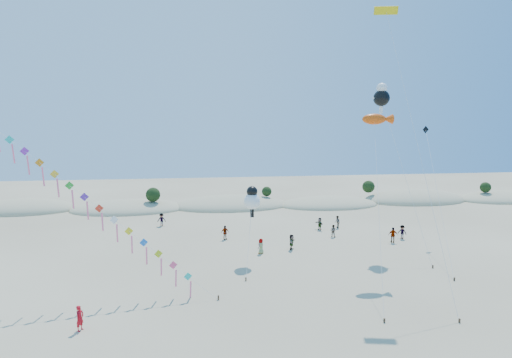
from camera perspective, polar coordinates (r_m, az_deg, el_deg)
The scene contains 9 objects.
dune_ridge at distance 69.51m, azimuth -2.57°, elevation -3.53°, with size 145.30×11.49×5.57m.
kite_train at distance 38.40m, azimuth -30.60°, elevation 4.93°, with size 31.03×6.99×24.58m.
fish_kite at distance 41.75m, azimuth 15.89°, elevation 7.64°, with size 5.55×12.43×14.50m.
cartoon_kite_low at distance 42.09m, azimuth -0.53°, elevation -2.71°, with size 2.11×6.47×7.48m.
cartoon_kite_high at distance 49.60m, azimuth 16.40°, elevation 10.54°, with size 2.82×10.02×17.91m.
parafoil_kite at distance 40.49m, azimuth 17.15°, elevation 19.83°, with size 2.62×11.12×23.57m.
dark_kite at distance 49.81m, azimuth 22.56°, elevation 1.15°, with size 5.13×14.64×13.21m.
flyer_foreground at distance 32.05m, azimuth -22.43°, elevation -16.78°, with size 0.63×0.41×1.73m, color red.
beachgoers at distance 51.51m, azimuth 5.66°, elevation -6.85°, with size 29.76×14.09×1.77m.
Camera 1 is at (-4.89, -22.71, 13.96)m, focal length 30.00 mm.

